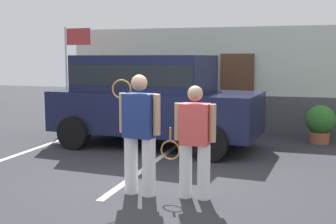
{
  "coord_description": "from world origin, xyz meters",
  "views": [
    {
      "loc": [
        2.18,
        -6.07,
        2.02
      ],
      "look_at": [
        -0.03,
        1.2,
        1.05
      ],
      "focal_mm": 46.41,
      "sensor_mm": 36.0,
      "label": 1
    }
  ],
  "objects_px": {
    "parked_suv": "(151,96)",
    "tennis_player_woman": "(194,141)",
    "flag_pole": "(72,58)",
    "tennis_player_man": "(139,133)",
    "potted_plant_by_porch": "(320,122)"
  },
  "relations": [
    {
      "from": "potted_plant_by_porch",
      "to": "flag_pole",
      "type": "relative_size",
      "value": 0.32
    },
    {
      "from": "flag_pole",
      "to": "potted_plant_by_porch",
      "type": "bearing_deg",
      "value": -1.14
    },
    {
      "from": "potted_plant_by_porch",
      "to": "flag_pole",
      "type": "distance_m",
      "value": 6.69
    },
    {
      "from": "tennis_player_man",
      "to": "parked_suv",
      "type": "bearing_deg",
      "value": -66.85
    },
    {
      "from": "tennis_player_man",
      "to": "potted_plant_by_porch",
      "type": "relative_size",
      "value": 1.96
    },
    {
      "from": "tennis_player_woman",
      "to": "potted_plant_by_porch",
      "type": "height_order",
      "value": "tennis_player_woman"
    },
    {
      "from": "flag_pole",
      "to": "parked_suv",
      "type": "bearing_deg",
      "value": -28.62
    },
    {
      "from": "flag_pole",
      "to": "tennis_player_man",
      "type": "bearing_deg",
      "value": -52.21
    },
    {
      "from": "tennis_player_man",
      "to": "potted_plant_by_porch",
      "type": "distance_m",
      "value": 5.53
    },
    {
      "from": "parked_suv",
      "to": "tennis_player_woman",
      "type": "height_order",
      "value": "parked_suv"
    },
    {
      "from": "tennis_player_woman",
      "to": "flag_pole",
      "type": "relative_size",
      "value": 0.57
    },
    {
      "from": "parked_suv",
      "to": "flag_pole",
      "type": "height_order",
      "value": "flag_pole"
    },
    {
      "from": "parked_suv",
      "to": "potted_plant_by_porch",
      "type": "bearing_deg",
      "value": 25.58
    },
    {
      "from": "parked_suv",
      "to": "flag_pole",
      "type": "relative_size",
      "value": 1.67
    },
    {
      "from": "parked_suv",
      "to": "flag_pole",
      "type": "bearing_deg",
      "value": 155.9
    }
  ]
}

